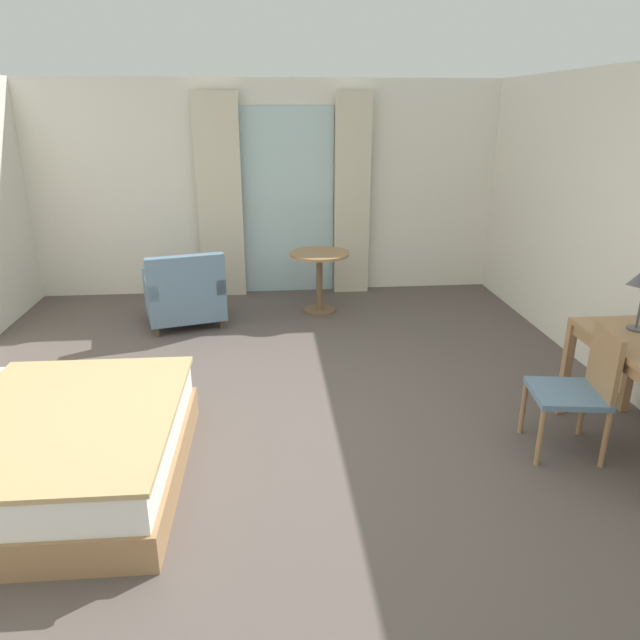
{
  "coord_description": "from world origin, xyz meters",
  "views": [
    {
      "loc": [
        -0.04,
        -3.54,
        2.2
      ],
      "look_at": [
        0.34,
        0.4,
        0.76
      ],
      "focal_mm": 32.51,
      "sensor_mm": 36.0,
      "label": 1
    }
  ],
  "objects_px": {
    "desk_chair": "(581,385)",
    "round_cafe_table": "(319,268)",
    "bed": "(4,450)",
    "desk_lamp": "(639,286)",
    "armchair_by_window": "(185,295)"
  },
  "relations": [
    {
      "from": "desk_chair",
      "to": "round_cafe_table",
      "type": "bearing_deg",
      "value": 115.42
    },
    {
      "from": "bed",
      "to": "round_cafe_table",
      "type": "xyz_separation_m",
      "value": [
        2.22,
        3.12,
        0.26
      ]
    },
    {
      "from": "bed",
      "to": "desk_lamp",
      "type": "height_order",
      "value": "desk_lamp"
    },
    {
      "from": "round_cafe_table",
      "to": "desk_chair",
      "type": "bearing_deg",
      "value": -64.58
    },
    {
      "from": "bed",
      "to": "desk_chair",
      "type": "relative_size",
      "value": 2.34
    },
    {
      "from": "desk_chair",
      "to": "desk_lamp",
      "type": "height_order",
      "value": "desk_lamp"
    },
    {
      "from": "desk_chair",
      "to": "armchair_by_window",
      "type": "xyz_separation_m",
      "value": [
        -2.93,
        2.76,
        -0.16
      ]
    },
    {
      "from": "desk_chair",
      "to": "desk_lamp",
      "type": "bearing_deg",
      "value": 25.36
    },
    {
      "from": "desk_lamp",
      "to": "round_cafe_table",
      "type": "xyz_separation_m",
      "value": [
        -1.85,
        2.86,
        -0.59
      ]
    },
    {
      "from": "bed",
      "to": "round_cafe_table",
      "type": "relative_size",
      "value": 2.97
    },
    {
      "from": "desk_lamp",
      "to": "bed",
      "type": "bearing_deg",
      "value": -176.45
    },
    {
      "from": "bed",
      "to": "desk_chair",
      "type": "xyz_separation_m",
      "value": [
        3.68,
        0.06,
        0.23
      ]
    },
    {
      "from": "desk_chair",
      "to": "round_cafe_table",
      "type": "height_order",
      "value": "desk_chair"
    },
    {
      "from": "armchair_by_window",
      "to": "round_cafe_table",
      "type": "bearing_deg",
      "value": 11.4
    },
    {
      "from": "bed",
      "to": "armchair_by_window",
      "type": "height_order",
      "value": "bed"
    }
  ]
}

